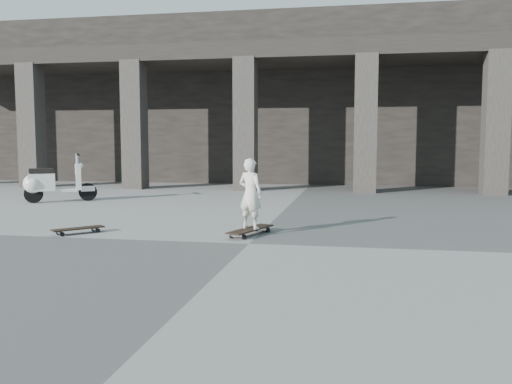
% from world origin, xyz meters
% --- Properties ---
extents(ground, '(90.00, 90.00, 0.00)m').
position_xyz_m(ground, '(0.00, 0.00, 0.00)').
color(ground, '#4E4E4C').
rests_on(ground, ground).
extents(colonnade, '(28.00, 8.82, 6.00)m').
position_xyz_m(colonnade, '(-0.00, 13.77, 3.03)').
color(colonnade, black).
rests_on(colonnade, ground).
extents(longboard, '(0.61, 1.11, 0.11)m').
position_xyz_m(longboard, '(-0.12, 0.71, 0.09)').
color(longboard, black).
rests_on(longboard, ground).
extents(skateboard_spare, '(0.71, 0.76, 0.10)m').
position_xyz_m(skateboard_spare, '(-2.90, 0.34, 0.08)').
color(skateboard_spare, black).
rests_on(skateboard_spare, ground).
extents(child, '(0.48, 0.40, 1.12)m').
position_xyz_m(child, '(-0.12, 0.71, 0.67)').
color(child, silver).
rests_on(child, longboard).
extents(scooter, '(1.51, 1.11, 1.21)m').
position_xyz_m(scooter, '(-5.91, 4.42, 0.48)').
color(scooter, black).
rests_on(scooter, ground).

